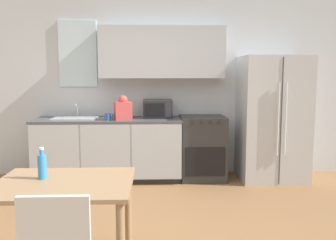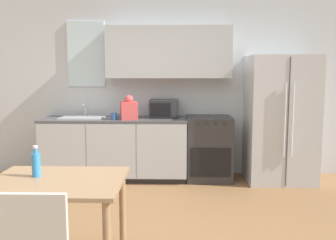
# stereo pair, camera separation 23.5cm
# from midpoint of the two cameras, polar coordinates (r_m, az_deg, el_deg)

# --- Properties ---
(wall_back) EXTENTS (12.00, 0.38, 2.70)m
(wall_back) POSITION_cam_midpoint_polar(r_m,az_deg,el_deg) (5.67, -5.07, 6.17)
(wall_back) COLOR silver
(wall_back) RESTS_ON ground_plane
(kitchen_counter) EXTENTS (2.10, 0.67, 0.89)m
(kitchen_counter) POSITION_cam_midpoint_polar(r_m,az_deg,el_deg) (5.50, -10.26, -4.36)
(kitchen_counter) COLOR #333333
(kitchen_counter) RESTS_ON ground_plane
(oven_range) EXTENTS (0.64, 0.65, 0.92)m
(oven_range) POSITION_cam_midpoint_polar(r_m,az_deg,el_deg) (5.49, 4.05, -4.21)
(oven_range) COLOR #2D2D2D
(oven_range) RESTS_ON ground_plane
(refrigerator) EXTENTS (0.92, 0.79, 1.78)m
(refrigerator) POSITION_cam_midpoint_polar(r_m,az_deg,el_deg) (5.55, 14.46, 0.24)
(refrigerator) COLOR silver
(refrigerator) RESTS_ON ground_plane
(kitchen_sink) EXTENTS (0.62, 0.42, 0.20)m
(kitchen_sink) POSITION_cam_midpoint_polar(r_m,az_deg,el_deg) (5.52, -15.13, 0.32)
(kitchen_sink) COLOR #B7BABC
(kitchen_sink) RESTS_ON kitchen_counter
(microwave) EXTENTS (0.42, 0.37, 0.26)m
(microwave) POSITION_cam_midpoint_polar(r_m,az_deg,el_deg) (5.48, -2.83, 1.74)
(microwave) COLOR #282828
(microwave) RESTS_ON kitchen_counter
(coffee_mug) EXTENTS (0.11, 0.08, 0.10)m
(coffee_mug) POSITION_cam_midpoint_polar(r_m,az_deg,el_deg) (5.23, -10.32, 0.49)
(coffee_mug) COLOR #335999
(coffee_mug) RESTS_ON kitchen_counter
(grocery_bag_0) EXTENTS (0.27, 0.25, 0.34)m
(grocery_bag_0) POSITION_cam_midpoint_polar(r_m,az_deg,el_deg) (5.27, -8.15, 1.65)
(grocery_bag_0) COLOR #D14C4C
(grocery_bag_0) RESTS_ON kitchen_counter
(dining_table) EXTENTS (1.01, 0.82, 0.74)m
(dining_table) POSITION_cam_midpoint_polar(r_m,az_deg,el_deg) (2.96, -17.78, -11.08)
(dining_table) COLOR #997551
(dining_table) RESTS_ON ground_plane
(drink_bottle) EXTENTS (0.07, 0.07, 0.24)m
(drink_bottle) POSITION_cam_midpoint_polar(r_m,az_deg,el_deg) (3.04, -20.77, -6.57)
(drink_bottle) COLOR #338CD8
(drink_bottle) RESTS_ON dining_table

